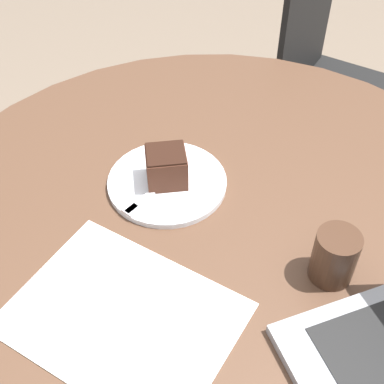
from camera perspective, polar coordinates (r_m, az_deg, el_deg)
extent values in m
cylinder|color=#4C3323|center=(1.29, 2.36, -15.11)|extent=(0.13, 0.13, 0.70)
cylinder|color=#4C3323|center=(0.99, 2.98, -4.67)|extent=(1.21, 1.21, 0.03)
cube|color=black|center=(1.82, 16.92, 9.01)|extent=(0.53, 0.53, 0.02)
cube|color=black|center=(1.73, 12.35, 18.26)|extent=(0.14, 0.37, 0.50)
cube|color=black|center=(1.80, 19.04, -2.17)|extent=(0.05, 0.05, 0.45)
cube|color=black|center=(2.15, 12.48, 8.22)|extent=(0.05, 0.05, 0.45)
cube|color=black|center=(1.86, 8.03, 2.26)|extent=(0.05, 0.05, 0.45)
cube|color=white|center=(0.87, -7.37, -13.02)|extent=(0.41, 0.36, 0.00)
cylinder|color=silver|center=(1.05, -2.79, 0.97)|extent=(0.23, 0.23, 0.01)
cube|color=#472619|center=(1.03, -2.69, 2.67)|extent=(0.10, 0.10, 0.07)
cube|color=black|center=(1.00, -2.76, 4.17)|extent=(0.10, 0.10, 0.00)
cube|color=silver|center=(1.03, -3.69, 0.43)|extent=(0.04, 0.17, 0.00)
cube|color=silver|center=(1.00, -6.52, -1.85)|extent=(0.03, 0.03, 0.00)
cylinder|color=#3D2619|center=(0.91, 14.95, -6.66)|extent=(0.07, 0.07, 0.10)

